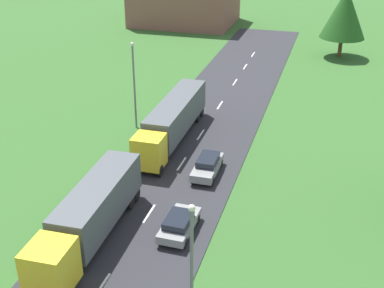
% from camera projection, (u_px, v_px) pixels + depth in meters
% --- Properties ---
extents(truck_second, '(2.81, 12.77, 3.52)m').
position_uv_depth(truck_second, '(90.00, 214.00, 33.11)').
color(truck_second, yellow).
rests_on(truck_second, road).
extents(truck_third, '(2.56, 14.54, 3.56)m').
position_uv_depth(truck_third, '(173.00, 119.00, 47.08)').
color(truck_third, yellow).
rests_on(truck_third, road).
extents(car_fourth, '(1.95, 4.22, 1.38)m').
position_uv_depth(car_fourth, '(179.00, 224.00, 34.42)').
color(car_fourth, gray).
rests_on(car_fourth, road).
extents(car_fifth, '(1.83, 4.56, 1.47)m').
position_uv_depth(car_fifth, '(207.00, 165.00, 41.74)').
color(car_fifth, gray).
rests_on(car_fifth, road).
extents(lamppost_second, '(0.36, 0.36, 7.74)m').
position_uv_depth(lamppost_second, '(192.00, 263.00, 25.23)').
color(lamppost_second, slate).
rests_on(lamppost_second, ground).
extents(lamppost_third, '(0.36, 0.36, 8.51)m').
position_uv_depth(lamppost_third, '(134.00, 81.00, 48.60)').
color(lamppost_third, slate).
rests_on(lamppost_third, ground).
extents(tree_elm, '(6.19, 6.19, 9.56)m').
position_uv_depth(tree_elm, '(345.00, 13.00, 69.99)').
color(tree_elm, '#513823').
rests_on(tree_elm, ground).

